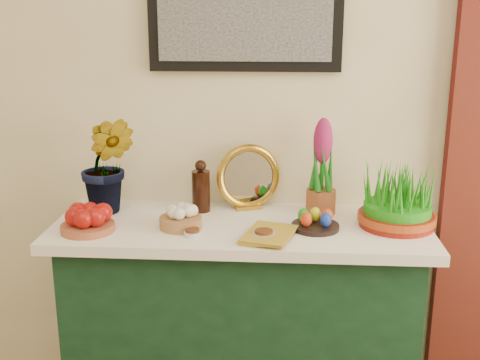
{
  "coord_description": "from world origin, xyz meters",
  "views": [
    {
      "loc": [
        0.16,
        -0.12,
        1.66
      ],
      "look_at": [
        0.02,
        1.95,
        1.07
      ],
      "focal_mm": 45.0,
      "sensor_mm": 36.0,
      "label": 1
    }
  ],
  "objects_px": {
    "sideboard": "(241,333)",
    "book": "(247,231)",
    "wheatgrass_sabzeh": "(398,200)",
    "mirror": "(248,178)",
    "hyacinth_green": "(107,149)"
  },
  "relations": [
    {
      "from": "hyacinth_green",
      "to": "book",
      "type": "bearing_deg",
      "value": -20.88
    },
    {
      "from": "sideboard",
      "to": "mirror",
      "type": "height_order",
      "value": "mirror"
    },
    {
      "from": "mirror",
      "to": "book",
      "type": "bearing_deg",
      "value": -87.72
    },
    {
      "from": "sideboard",
      "to": "book",
      "type": "distance_m",
      "value": 0.5
    },
    {
      "from": "mirror",
      "to": "wheatgrass_sabzeh",
      "type": "bearing_deg",
      "value": -17.68
    },
    {
      "from": "sideboard",
      "to": "mirror",
      "type": "bearing_deg",
      "value": 84.24
    },
    {
      "from": "mirror",
      "to": "wheatgrass_sabzeh",
      "type": "distance_m",
      "value": 0.58
    },
    {
      "from": "mirror",
      "to": "book",
      "type": "relative_size",
      "value": 1.24
    },
    {
      "from": "book",
      "to": "wheatgrass_sabzeh",
      "type": "xyz_separation_m",
      "value": [
        0.54,
        0.13,
        0.09
      ]
    },
    {
      "from": "sideboard",
      "to": "wheatgrass_sabzeh",
      "type": "relative_size",
      "value": 4.58
    },
    {
      "from": "book",
      "to": "hyacinth_green",
      "type": "bearing_deg",
      "value": 174.55
    },
    {
      "from": "hyacinth_green",
      "to": "wheatgrass_sabzeh",
      "type": "relative_size",
      "value": 1.79
    },
    {
      "from": "book",
      "to": "mirror",
      "type": "bearing_deg",
      "value": 108.25
    },
    {
      "from": "sideboard",
      "to": "book",
      "type": "bearing_deg",
      "value": -76.86
    },
    {
      "from": "hyacinth_green",
      "to": "wheatgrass_sabzeh",
      "type": "bearing_deg",
      "value": -3.96
    }
  ]
}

